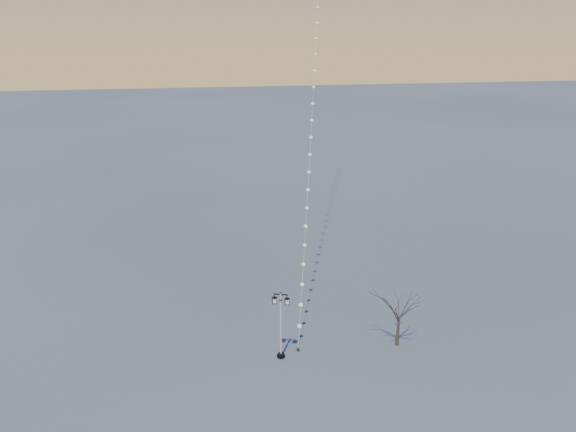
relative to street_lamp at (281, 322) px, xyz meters
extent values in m
plane|color=#4B4D4C|center=(-0.50, -0.58, -2.56)|extent=(300.00, 300.00, 0.00)
cylinder|color=black|center=(0.00, 0.00, -2.49)|extent=(0.51, 0.51, 0.15)
cylinder|color=black|center=(0.00, 0.00, -2.35)|extent=(0.37, 0.37, 0.13)
cylinder|color=silver|center=(0.00, 0.00, -0.13)|extent=(0.12, 0.12, 4.32)
cylinder|color=black|center=(0.00, 0.00, 1.53)|extent=(0.18, 0.18, 0.06)
cube|color=black|center=(0.00, 0.00, 1.89)|extent=(0.84, 0.33, 0.06)
sphere|color=black|center=(0.00, 0.00, 2.00)|extent=(0.13, 0.13, 0.13)
pyramid|color=black|center=(-0.37, 0.13, 1.76)|extent=(0.40, 0.40, 0.13)
cube|color=beige|center=(-0.37, 0.13, 1.47)|extent=(0.24, 0.24, 0.31)
cube|color=black|center=(-0.37, 0.13, 1.30)|extent=(0.28, 0.28, 0.04)
pyramid|color=black|center=(0.37, -0.13, 1.76)|extent=(0.40, 0.40, 0.13)
cube|color=beige|center=(0.37, -0.13, 1.47)|extent=(0.24, 0.24, 0.31)
cube|color=black|center=(0.37, -0.13, 1.30)|extent=(0.28, 0.28, 0.04)
cone|color=#383025|center=(7.73, 0.11, -1.50)|extent=(0.25, 0.25, 2.13)
cylinder|color=black|center=(1.19, 0.50, -2.47)|extent=(0.18, 0.18, 0.18)
cylinder|color=black|center=(1.19, 0.50, -2.45)|extent=(0.03, 0.03, 0.23)
cone|color=orange|center=(5.22, 16.24, 12.77)|extent=(0.07, 0.07, 0.25)
cylinder|color=white|center=(1.19, 0.50, -2.02)|extent=(0.01, 0.01, 0.73)
camera|label=1|loc=(-4.22, -28.59, 17.47)|focal=33.50mm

